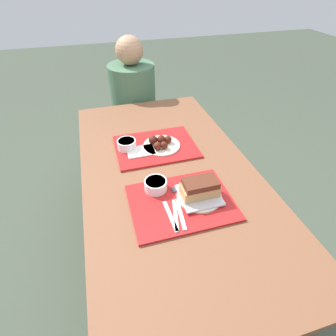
{
  "coord_description": "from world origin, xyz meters",
  "views": [
    {
      "loc": [
        -0.29,
        -0.99,
        1.6
      ],
      "look_at": [
        -0.01,
        -0.03,
        0.8
      ],
      "focal_mm": 28.0,
      "sensor_mm": 36.0,
      "label": 1
    }
  ],
  "objects_px": {
    "wings_plate_far": "(161,143)",
    "person_seated_across": "(133,92)",
    "tray_near": "(181,202)",
    "brisket_sandwich_plate": "(200,191)",
    "bowl_coleslaw_near": "(156,185)",
    "tray_far": "(156,147)",
    "bowl_coleslaw_far": "(127,144)"
  },
  "relations": [
    {
      "from": "wings_plate_far",
      "to": "person_seated_across",
      "type": "height_order",
      "value": "person_seated_across"
    },
    {
      "from": "tray_near",
      "to": "brisket_sandwich_plate",
      "type": "relative_size",
      "value": 2.24
    },
    {
      "from": "wings_plate_far",
      "to": "bowl_coleslaw_near",
      "type": "bearing_deg",
      "value": -108.39
    },
    {
      "from": "brisket_sandwich_plate",
      "to": "wings_plate_far",
      "type": "xyz_separation_m",
      "value": [
        -0.06,
        0.44,
        -0.02
      ]
    },
    {
      "from": "brisket_sandwich_plate",
      "to": "wings_plate_far",
      "type": "relative_size",
      "value": 0.96
    },
    {
      "from": "tray_far",
      "to": "bowl_coleslaw_near",
      "type": "xyz_separation_m",
      "value": [
        -0.09,
        -0.35,
        0.03
      ]
    },
    {
      "from": "tray_near",
      "to": "bowl_coleslaw_far",
      "type": "xyz_separation_m",
      "value": [
        -0.16,
        0.48,
        0.03
      ]
    },
    {
      "from": "wings_plate_far",
      "to": "tray_near",
      "type": "bearing_deg",
      "value": -92.96
    },
    {
      "from": "tray_near",
      "to": "brisket_sandwich_plate",
      "type": "distance_m",
      "value": 0.1
    },
    {
      "from": "brisket_sandwich_plate",
      "to": "person_seated_across",
      "type": "xyz_separation_m",
      "value": [
        -0.07,
        1.28,
        -0.06
      ]
    },
    {
      "from": "brisket_sandwich_plate",
      "to": "bowl_coleslaw_far",
      "type": "relative_size",
      "value": 1.93
    },
    {
      "from": "tray_near",
      "to": "bowl_coleslaw_near",
      "type": "relative_size",
      "value": 4.31
    },
    {
      "from": "brisket_sandwich_plate",
      "to": "bowl_coleslaw_far",
      "type": "distance_m",
      "value": 0.53
    },
    {
      "from": "tray_near",
      "to": "bowl_coleslaw_far",
      "type": "bearing_deg",
      "value": 108.93
    },
    {
      "from": "tray_near",
      "to": "bowl_coleslaw_far",
      "type": "distance_m",
      "value": 0.5
    },
    {
      "from": "tray_near",
      "to": "person_seated_across",
      "type": "height_order",
      "value": "person_seated_across"
    },
    {
      "from": "bowl_coleslaw_near",
      "to": "bowl_coleslaw_far",
      "type": "xyz_separation_m",
      "value": [
        -0.07,
        0.37,
        0.0
      ]
    },
    {
      "from": "tray_far",
      "to": "tray_near",
      "type": "bearing_deg",
      "value": -89.55
    },
    {
      "from": "wings_plate_far",
      "to": "bowl_coleslaw_far",
      "type": "bearing_deg",
      "value": 170.06
    },
    {
      "from": "tray_far",
      "to": "person_seated_across",
      "type": "bearing_deg",
      "value": 88.87
    },
    {
      "from": "bowl_coleslaw_near",
      "to": "tray_far",
      "type": "bearing_deg",
      "value": 76.21
    },
    {
      "from": "bowl_coleslaw_far",
      "to": "tray_far",
      "type": "bearing_deg",
      "value": -7.59
    },
    {
      "from": "bowl_coleslaw_near",
      "to": "bowl_coleslaw_far",
      "type": "distance_m",
      "value": 0.38
    },
    {
      "from": "tray_far",
      "to": "wings_plate_far",
      "type": "relative_size",
      "value": 2.15
    },
    {
      "from": "bowl_coleslaw_near",
      "to": "person_seated_across",
      "type": "xyz_separation_m",
      "value": [
        0.1,
        1.18,
        -0.05
      ]
    },
    {
      "from": "bowl_coleslaw_near",
      "to": "wings_plate_far",
      "type": "relative_size",
      "value": 0.5
    },
    {
      "from": "tray_near",
      "to": "tray_far",
      "type": "bearing_deg",
      "value": 90.45
    },
    {
      "from": "tray_near",
      "to": "brisket_sandwich_plate",
      "type": "height_order",
      "value": "brisket_sandwich_plate"
    },
    {
      "from": "wings_plate_far",
      "to": "person_seated_across",
      "type": "bearing_deg",
      "value": 90.68
    },
    {
      "from": "bowl_coleslaw_far",
      "to": "person_seated_across",
      "type": "relative_size",
      "value": 0.14
    },
    {
      "from": "tray_far",
      "to": "person_seated_across",
      "type": "height_order",
      "value": "person_seated_across"
    },
    {
      "from": "brisket_sandwich_plate",
      "to": "person_seated_across",
      "type": "bearing_deg",
      "value": 93.2
    }
  ]
}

